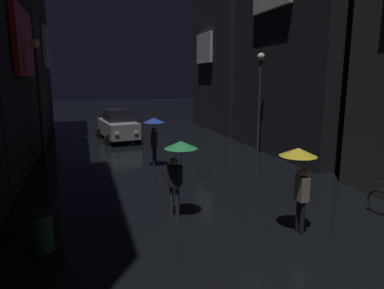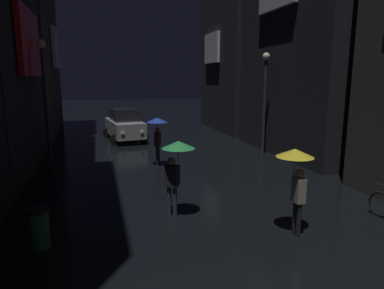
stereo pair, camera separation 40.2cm
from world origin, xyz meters
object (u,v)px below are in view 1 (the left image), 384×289
(pedestrian_midstreet_centre_green, at_px, (179,158))
(streetlamp_right_far, at_px, (260,91))
(car_distant, at_px, (118,126))
(streetlamp_left_far, at_px, (39,88))
(pedestrian_near_crossing_blue, at_px, (154,128))
(trash_bin, at_px, (43,231))
(pedestrian_foreground_left_yellow, at_px, (299,167))

(pedestrian_midstreet_centre_green, xyz_separation_m, streetlamp_right_far, (5.92, 6.45, 1.48))
(car_distant, height_order, streetlamp_left_far, streetlamp_left_far)
(pedestrian_near_crossing_blue, bearing_deg, trash_bin, -120.31)
(trash_bin, bearing_deg, pedestrian_foreground_left_yellow, -8.25)
(pedestrian_foreground_left_yellow, height_order, streetlamp_left_far, streetlamp_left_far)
(pedestrian_foreground_left_yellow, relative_size, car_distant, 0.49)
(pedestrian_foreground_left_yellow, bearing_deg, car_distant, 101.68)
(pedestrian_near_crossing_blue, xyz_separation_m, car_distant, (-0.88, 6.76, -0.74))
(car_distant, bearing_deg, pedestrian_midstreet_centre_green, -88.08)
(streetlamp_right_far, bearing_deg, pedestrian_midstreet_centre_green, -132.51)
(pedestrian_foreground_left_yellow, relative_size, streetlamp_left_far, 0.40)
(pedestrian_midstreet_centre_green, distance_m, streetlamp_left_far, 8.30)
(streetlamp_right_far, bearing_deg, pedestrian_foreground_left_yellow, -112.34)
(pedestrian_near_crossing_blue, distance_m, trash_bin, 7.71)
(streetlamp_right_far, xyz_separation_m, trash_bin, (-9.30, -7.42, -2.68))
(car_distant, relative_size, streetlamp_right_far, 0.87)
(streetlamp_left_far, relative_size, trash_bin, 5.74)
(pedestrian_midstreet_centre_green, relative_size, streetlamp_left_far, 0.40)
(streetlamp_left_far, height_order, trash_bin, streetlamp_left_far)
(pedestrian_foreground_left_yellow, relative_size, streetlamp_right_far, 0.43)
(streetlamp_right_far, bearing_deg, streetlamp_left_far, 176.72)
(trash_bin, bearing_deg, streetlamp_right_far, 38.57)
(car_distant, distance_m, streetlamp_right_far, 8.94)
(pedestrian_midstreet_centre_green, height_order, trash_bin, pedestrian_midstreet_centre_green)
(car_distant, height_order, streetlamp_right_far, streetlamp_right_far)
(pedestrian_midstreet_centre_green, xyz_separation_m, pedestrian_near_crossing_blue, (0.46, 5.61, 0.00))
(streetlamp_left_far, distance_m, streetlamp_right_far, 10.02)
(streetlamp_left_far, bearing_deg, pedestrian_foreground_left_yellow, -53.26)
(streetlamp_left_far, relative_size, streetlamp_right_far, 1.08)
(pedestrian_near_crossing_blue, relative_size, car_distant, 0.49)
(pedestrian_midstreet_centre_green, distance_m, car_distant, 12.40)
(car_distant, bearing_deg, pedestrian_foreground_left_yellow, -78.32)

